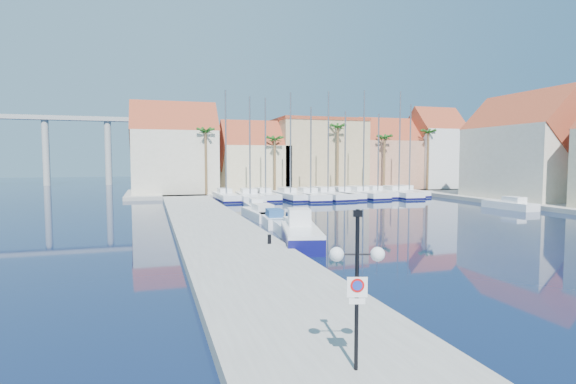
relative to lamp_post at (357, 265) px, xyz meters
name	(u,v)px	position (x,y,z in m)	size (l,w,h in m)	color
ground	(406,257)	(9.02, 12.32, -2.97)	(260.00, 260.00, 0.00)	black
quay_west	(212,225)	(0.02, 25.82, -2.72)	(6.00, 77.00, 0.50)	gray
shore_north	(300,191)	(19.02, 60.32, -2.72)	(54.00, 16.00, 0.50)	gray
lamp_post	(357,265)	(0.00, 0.00, 0.00)	(1.24, 0.61, 3.77)	black
bollard	(269,239)	(2.07, 15.81, -2.20)	(0.22, 0.22, 0.54)	black
fishing_boat	(301,234)	(4.45, 17.12, -2.24)	(3.48, 6.67, 2.23)	#0D0D50
motorboat_west_0	(295,230)	(5.11, 20.30, -2.47)	(2.73, 6.80, 1.40)	white
motorboat_west_1	(273,219)	(5.10, 26.02, -2.47)	(2.19, 5.47, 1.40)	white
motorboat_west_2	(261,213)	(5.14, 30.47, -2.47)	(2.35, 6.69, 1.40)	white
motorboat_west_3	(255,207)	(5.89, 36.17, -2.47)	(1.92, 5.23, 1.40)	white
motorboat_east_1	(510,204)	(33.02, 30.20, -2.47)	(2.28, 6.22, 1.40)	white
sailboat_0	(226,196)	(4.92, 49.24, -2.33)	(2.61, 8.79, 14.28)	white
sailboat_1	(250,197)	(7.85, 47.96, -2.39)	(3.68, 10.77, 13.40)	white
sailboat_2	(265,195)	(10.12, 48.94, -2.35)	(2.48, 8.70, 13.50)	white
sailboat_3	(289,195)	(13.34, 48.24, -2.36)	(3.07, 9.73, 14.20)	white
sailboat_4	(309,195)	(16.03, 47.64, -2.41)	(3.68, 11.14, 12.34)	white
sailboat_5	(326,194)	(18.70, 48.40, -2.39)	(3.99, 11.95, 14.58)	white
sailboat_6	(343,194)	(21.17, 48.06, -2.40)	(2.81, 9.91, 11.94)	white
sailboat_7	(361,193)	(24.08, 48.41, -2.37)	(3.73, 11.06, 14.96)	white
sailboat_8	(376,193)	(26.72, 48.90, -2.38)	(2.67, 8.97, 11.88)	white
sailboat_9	(397,193)	(29.41, 47.70, -2.37)	(3.61, 10.99, 14.95)	white
sailboat_10	(407,192)	(31.83, 48.80, -2.33)	(2.70, 8.30, 13.42)	white
building_0	(174,152)	(-0.98, 59.32, 3.55)	(12.30, 9.00, 13.50)	beige
building_1	(254,160)	(11.02, 59.32, 2.32)	(10.30, 8.00, 11.00)	beige
building_2	(318,154)	(22.02, 60.32, 3.28)	(14.20, 10.20, 11.50)	tan
building_3	(385,157)	(34.02, 59.32, 2.88)	(10.30, 8.00, 12.00)	tan
building_4	(434,151)	(43.02, 58.32, 3.99)	(8.30, 8.00, 14.00)	white
building_6	(526,151)	(41.02, 36.32, 3.55)	(9.00, 14.30, 13.50)	beige
palm_0	(206,133)	(3.02, 54.32, 6.10)	(2.60, 2.60, 10.15)	brown
palm_1	(275,141)	(13.02, 54.32, 5.16)	(2.60, 2.60, 9.15)	brown
palm_2	(338,129)	(23.02, 54.32, 7.04)	(2.60, 2.60, 11.15)	brown
palm_3	(385,139)	(31.02, 54.32, 5.63)	(2.60, 2.60, 9.65)	brown
palm_4	(428,134)	(39.02, 54.32, 6.57)	(2.60, 2.60, 10.65)	brown
viaduct	(17,136)	(-30.05, 94.32, 7.27)	(48.00, 2.20, 14.45)	#9E9E99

